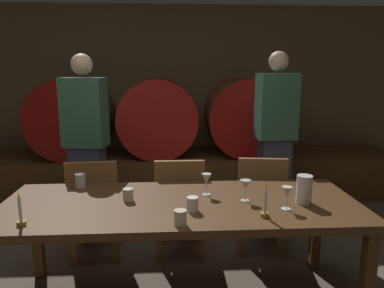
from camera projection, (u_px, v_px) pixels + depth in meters
The scene contains 21 objects.
back_wall at pixel (158, 98), 5.01m from camera, with size 6.78×0.24×2.42m, color brown.
barrel_shelf at pixel (158, 174), 4.66m from camera, with size 6.10×0.90×0.53m, color brown.
wine_barrel_left at pixel (73, 118), 4.45m from camera, with size 0.96×0.77×0.96m.
wine_barrel_center at pixel (158, 118), 4.51m from camera, with size 0.96×0.77×0.96m.
wine_barrel_right at pixel (244, 117), 4.57m from camera, with size 0.96×0.77×0.96m.
dining_table at pixel (181, 212), 2.39m from camera, with size 2.34×0.89×0.74m.
chair_left at pixel (95, 204), 3.01m from camera, with size 0.43×0.43×0.88m.
chair_center at pixel (179, 202), 3.05m from camera, with size 0.40×0.40×0.88m.
chair_right at pixel (260, 199), 3.12m from camera, with size 0.45×0.45×0.88m.
guest_left at pixel (87, 147), 3.36m from camera, with size 0.41×0.30×1.73m.
guest_right at pixel (275, 139), 3.63m from camera, with size 0.40×0.27×1.77m.
candle_left at pixel (21, 217), 2.01m from camera, with size 0.05×0.05×0.19m.
candle_right at pixel (265, 208), 2.12m from camera, with size 0.05×0.05×0.20m.
pitcher at pixel (304, 189), 2.34m from camera, with size 0.10×0.10×0.19m.
wine_glass_left at pixel (206, 179), 2.49m from camera, with size 0.07×0.07×0.15m.
wine_glass_center at pixel (245, 186), 2.38m from camera, with size 0.07×0.07×0.14m.
wine_glass_right at pixel (287, 193), 2.23m from camera, with size 0.07×0.07×0.15m.
cup_far_left at pixel (80, 180), 2.67m from camera, with size 0.07×0.07×0.10m, color silver.
cup_center_left at pixel (128, 195), 2.39m from camera, with size 0.07×0.07×0.08m, color beige.
cup_center_right at pixel (180, 218), 2.01m from camera, with size 0.07×0.07×0.09m, color beige.
cup_far_right at pixel (193, 204), 2.22m from camera, with size 0.07×0.07×0.09m, color white.
Camera 1 is at (0.17, -1.93, 1.59)m, focal length 33.83 mm.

